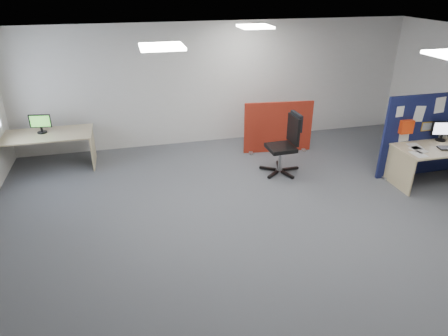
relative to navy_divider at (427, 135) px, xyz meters
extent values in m
plane|color=#4C4F54|center=(-3.46, -0.78, -0.81)|extent=(9.00, 9.00, 0.00)
cube|color=white|center=(-3.46, -0.78, 1.89)|extent=(9.00, 7.00, 0.02)
cube|color=silver|center=(-3.46, 2.72, 0.54)|extent=(9.00, 0.02, 2.70)
cube|color=silver|center=(-3.46, -4.28, 0.54)|extent=(9.00, 0.02, 2.70)
cube|color=white|center=(-4.96, -0.28, 1.86)|extent=(0.60, 0.60, 0.04)
cube|color=white|center=(-2.96, 1.72, 1.86)|extent=(0.60, 0.60, 0.04)
cube|color=#0E1135|center=(0.02, 0.00, 0.00)|extent=(1.96, 0.06, 1.61)
cube|color=#949599|center=(-0.81, 0.00, -0.79)|extent=(0.08, 0.30, 0.04)
cube|color=white|center=(-0.73, -0.03, 0.53)|extent=(0.15, 0.01, 0.20)
cube|color=white|center=(-0.31, -0.03, 0.45)|extent=(0.21, 0.01, 0.30)
cube|color=white|center=(0.10, -0.03, 0.59)|extent=(0.21, 0.01, 0.30)
cube|color=white|center=(-0.54, -0.03, 0.08)|extent=(0.21, 0.01, 0.30)
cube|color=white|center=(0.35, -0.03, -0.04)|extent=(0.21, 0.01, 0.30)
cube|color=gold|center=(-0.08, -0.03, 0.19)|extent=(0.24, 0.01, 0.18)
cube|color=#F83E0F|center=(-0.56, -0.08, 0.24)|extent=(0.25, 0.10, 0.25)
cube|color=tan|center=(0.12, -0.40, -0.10)|extent=(1.90, 0.84, 0.03)
cube|color=tan|center=(-0.80, -0.40, -0.46)|extent=(0.03, 0.78, 0.70)
cube|color=tan|center=(0.12, -0.01, -0.26)|extent=(1.71, 0.02, 0.30)
cylinder|color=black|center=(0.19, -0.14, -0.07)|extent=(0.18, 0.18, 0.02)
cube|color=black|center=(0.19, -0.14, -0.02)|extent=(0.04, 0.04, 0.09)
cube|color=black|center=(0.19, -0.14, 0.17)|extent=(0.43, 0.14, 0.27)
cube|color=white|center=(0.19, -0.16, 0.17)|extent=(0.38, 0.10, 0.23)
cube|color=maroon|center=(-2.36, 1.72, -0.24)|extent=(1.51, 0.21, 1.13)
cube|color=#949599|center=(-2.96, 1.72, -0.79)|extent=(0.08, 0.30, 0.04)
cube|color=#949599|center=(-1.75, 1.72, -0.79)|extent=(0.08, 0.30, 0.04)
cube|color=tan|center=(-7.14, 2.03, -0.10)|extent=(1.75, 0.88, 0.03)
cube|color=tan|center=(-7.99, 2.03, -0.46)|extent=(0.03, 0.81, 0.70)
cube|color=tan|center=(-6.30, 2.03, -0.46)|extent=(0.03, 0.81, 0.70)
cube|color=tan|center=(-7.14, 2.44, -0.26)|extent=(1.58, 0.02, 0.30)
cylinder|color=black|center=(-7.21, 2.13, -0.07)|extent=(0.19, 0.19, 0.02)
cube|color=black|center=(-7.21, 2.13, -0.01)|extent=(0.04, 0.03, 0.09)
cube|color=black|center=(-7.21, 2.13, 0.17)|extent=(0.41, 0.10, 0.26)
cube|color=green|center=(-7.21, 2.11, 0.17)|extent=(0.37, 0.06, 0.22)
cube|color=black|center=(-2.45, 0.71, -0.77)|extent=(0.33, 0.07, 0.04)
cube|color=black|center=(-2.63, 0.93, -0.77)|extent=(0.14, 0.33, 0.04)
cube|color=black|center=(-2.89, 0.83, -0.77)|extent=(0.31, 0.23, 0.04)
cube|color=black|center=(-2.88, 0.55, -0.77)|extent=(0.29, 0.25, 0.04)
cube|color=black|center=(-2.61, 0.47, -0.77)|extent=(0.17, 0.33, 0.04)
cylinder|color=#949599|center=(-2.69, 0.70, -0.54)|extent=(0.07, 0.07, 0.46)
cube|color=black|center=(-2.69, 0.70, -0.28)|extent=(0.53, 0.53, 0.08)
cube|color=black|center=(-2.45, 0.71, 0.07)|extent=(0.07, 0.46, 0.55)
cube|color=black|center=(-2.41, 0.71, 0.23)|extent=(0.08, 0.42, 0.33)
cube|color=white|center=(-0.51, -0.43, -0.08)|extent=(0.26, 0.33, 0.00)
cube|color=white|center=(-0.46, -0.28, -0.08)|extent=(0.24, 0.32, 0.00)
cube|color=white|center=(-0.64, -0.60, -0.08)|extent=(0.21, 0.30, 0.00)
camera|label=1|loc=(-5.50, -5.99, 2.74)|focal=32.00mm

